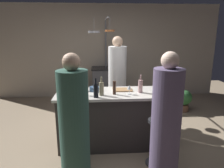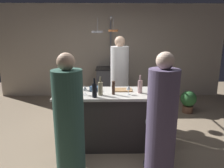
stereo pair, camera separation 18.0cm
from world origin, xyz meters
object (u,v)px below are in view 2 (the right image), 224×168
at_px(chef, 120,82).
at_px(wine_bottle_red, 77,82).
at_px(wine_bottle_dark, 94,90).
at_px(stove_range, 111,83).
at_px(wine_glass_near_left_guest, 128,88).
at_px(guest_left, 69,128).
at_px(wine_glass_near_right_guest, 62,87).
at_px(mixing_bowl_wooden, 71,94).
at_px(bar_stool_right, 154,141).
at_px(wine_bottle_amber, 155,90).
at_px(wine_bottle_white, 100,88).
at_px(wine_glass_by_chef, 85,88).
at_px(wine_bottle_rose, 140,86).
at_px(pepper_mill, 113,88).
at_px(potted_plant, 188,100).
at_px(bar_stool_left, 74,142).
at_px(guest_right, 161,128).
at_px(cutting_board, 122,90).
at_px(mixing_bowl_blue, 94,89).

bearing_deg(chef, wine_bottle_red, -133.14).
relative_size(chef, wine_bottle_dark, 6.08).
height_order(stove_range, wine_glass_near_left_guest, wine_glass_near_left_guest).
xyz_separation_m(guest_left, wine_glass_near_right_guest, (-0.27, 0.92, 0.25)).
bearing_deg(mixing_bowl_wooden, bar_stool_right, -20.46).
bearing_deg(wine_bottle_amber, chef, 109.41).
bearing_deg(wine_bottle_white, wine_glass_by_chef, 176.39).
relative_size(guest_left, wine_bottle_rose, 5.70).
height_order(pepper_mill, wine_bottle_amber, wine_bottle_amber).
relative_size(stove_range, bar_stool_right, 1.31).
xyz_separation_m(wine_bottle_red, mixing_bowl_wooden, (-0.05, -0.39, -0.09)).
height_order(bar_stool_right, wine_glass_near_right_guest, wine_glass_near_right_guest).
height_order(potted_plant, wine_bottle_dark, wine_bottle_dark).
height_order(bar_stool_left, wine_bottle_white, wine_bottle_white).
height_order(guest_left, mixing_bowl_wooden, guest_left).
distance_m(guest_right, wine_bottle_amber, 0.79).
distance_m(pepper_mill, wine_bottle_white, 0.20).
bearing_deg(pepper_mill, bar_stool_right, -42.43).
bearing_deg(guest_right, bar_stool_right, 87.20).
bearing_deg(wine_bottle_dark, bar_stool_left, -126.76).
xyz_separation_m(cutting_board, wine_bottle_white, (-0.35, -0.26, 0.10)).
bearing_deg(wine_bottle_white, bar_stool_left, -126.81).
distance_m(guest_right, wine_bottle_red, 1.69).
bearing_deg(stove_range, wine_bottle_amber, -77.05).
bearing_deg(wine_bottle_rose, wine_glass_by_chef, -173.76).
xyz_separation_m(chef, wine_bottle_amber, (0.45, -1.29, 0.20)).
relative_size(wine_bottle_white, wine_bottle_red, 0.90).
relative_size(potted_plant, wine_bottle_amber, 1.71).
bearing_deg(wine_bottle_amber, potted_plant, 54.65).
bearing_deg(wine_bottle_dark, guest_left, -108.41).
bearing_deg(wine_glass_by_chef, bar_stool_left, -103.38).
bearing_deg(wine_bottle_red, wine_bottle_white, -42.22).
relative_size(stove_range, potted_plant, 1.71).
relative_size(wine_glass_by_chef, wine_glass_near_right_guest, 1.00).
xyz_separation_m(wine_bottle_red, wine_glass_by_chef, (0.16, -0.35, -0.02)).
bearing_deg(guest_left, wine_bottle_rose, 45.22).
distance_m(cutting_board, wine_bottle_dark, 0.58).
xyz_separation_m(stove_range, pepper_mill, (0.02, -2.57, 0.56)).
relative_size(guest_right, bar_stool_left, 2.41).
xyz_separation_m(wine_bottle_white, wine_bottle_rose, (0.62, 0.11, -0.00)).
bearing_deg(wine_bottle_amber, guest_left, -147.35).
relative_size(guest_right, wine_glass_near_left_guest, 11.22).
xyz_separation_m(wine_bottle_rose, wine_glass_near_left_guest, (-0.19, -0.08, -0.00)).
bearing_deg(chef, wine_bottle_amber, -70.59).
relative_size(wine_bottle_rose, wine_bottle_red, 0.89).
bearing_deg(wine_bottle_dark, potted_plant, 38.50).
relative_size(bar_stool_left, mixing_bowl_blue, 4.12).
bearing_deg(guest_right, cutting_board, 108.67).
relative_size(bar_stool_right, potted_plant, 1.31).
relative_size(pepper_mill, wine_bottle_red, 0.66).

